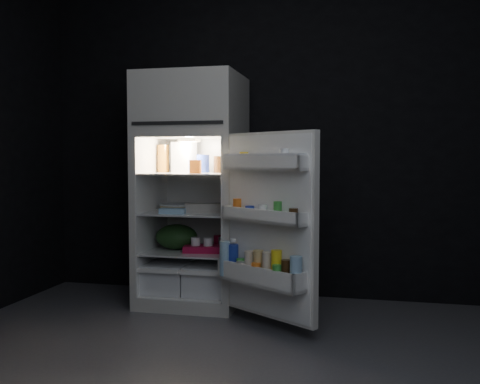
% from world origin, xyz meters
% --- Properties ---
extents(floor, '(4.00, 3.40, 0.00)m').
position_xyz_m(floor, '(0.00, 0.00, 0.00)').
color(floor, '#505055').
rests_on(floor, ground).
extents(wall_back, '(4.00, 0.00, 2.70)m').
position_xyz_m(wall_back, '(0.00, 1.70, 1.35)').
color(wall_back, black).
rests_on(wall_back, ground).
extents(wall_front, '(4.00, 0.00, 2.70)m').
position_xyz_m(wall_front, '(0.00, -1.70, 1.35)').
color(wall_front, black).
rests_on(wall_front, ground).
extents(refrigerator, '(0.76, 0.71, 1.78)m').
position_xyz_m(refrigerator, '(-0.63, 1.32, 0.96)').
color(refrigerator, silver).
rests_on(refrigerator, ground).
extents(fridge_door, '(0.71, 0.56, 1.22)m').
position_xyz_m(fridge_door, '(0.06, 0.74, 0.68)').
color(fridge_door, silver).
rests_on(fridge_door, ground).
extents(milk_jug, '(0.18, 0.18, 0.24)m').
position_xyz_m(milk_jug, '(-0.73, 1.37, 1.15)').
color(milk_jug, white).
rests_on(milk_jug, refrigerator).
extents(mayo_jar, '(0.13, 0.13, 0.14)m').
position_xyz_m(mayo_jar, '(-0.57, 1.36, 1.10)').
color(mayo_jar, navy).
rests_on(mayo_jar, refrigerator).
extents(jam_jar, '(0.13, 0.13, 0.13)m').
position_xyz_m(jam_jar, '(-0.42, 1.33, 1.09)').
color(jam_jar, '#301E0D').
rests_on(jam_jar, refrigerator).
extents(amber_bottle, '(0.10, 0.10, 0.22)m').
position_xyz_m(amber_bottle, '(-0.90, 1.37, 1.14)').
color(amber_bottle, '#C3791F').
rests_on(amber_bottle, refrigerator).
extents(small_carton, '(0.09, 0.07, 0.10)m').
position_xyz_m(small_carton, '(-0.55, 1.13, 1.08)').
color(small_carton, orange).
rests_on(small_carton, refrigerator).
extents(egg_carton, '(0.33, 0.20, 0.07)m').
position_xyz_m(egg_carton, '(-0.50, 1.20, 0.76)').
color(egg_carton, gray).
rests_on(egg_carton, refrigerator).
extents(pie, '(0.38, 0.38, 0.04)m').
position_xyz_m(pie, '(-0.77, 1.35, 0.75)').
color(pie, tan).
rests_on(pie, refrigerator).
extents(flat_package, '(0.20, 0.11, 0.04)m').
position_xyz_m(flat_package, '(-0.72, 1.08, 0.75)').
color(flat_package, '#81A9C8').
rests_on(flat_package, refrigerator).
extents(wrapped_pkg, '(0.13, 0.11, 0.05)m').
position_xyz_m(wrapped_pkg, '(-0.46, 1.43, 0.75)').
color(wrapped_pkg, beige).
rests_on(wrapped_pkg, refrigerator).
extents(produce_bag, '(0.41, 0.38, 0.20)m').
position_xyz_m(produce_bag, '(-0.76, 1.26, 0.52)').
color(produce_bag, '#193815').
rests_on(produce_bag, refrigerator).
extents(yogurt_tray, '(0.30, 0.19, 0.05)m').
position_xyz_m(yogurt_tray, '(-0.51, 1.18, 0.45)').
color(yogurt_tray, '#A10D35').
rests_on(yogurt_tray, refrigerator).
extents(small_can_red, '(0.09, 0.09, 0.09)m').
position_xyz_m(small_can_red, '(-0.47, 1.46, 0.47)').
color(small_can_red, '#A10D35').
rests_on(small_can_red, refrigerator).
extents(small_can_silver, '(0.08, 0.08, 0.09)m').
position_xyz_m(small_can_silver, '(-0.41, 1.37, 0.47)').
color(small_can_silver, silver).
rests_on(small_can_silver, refrigerator).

